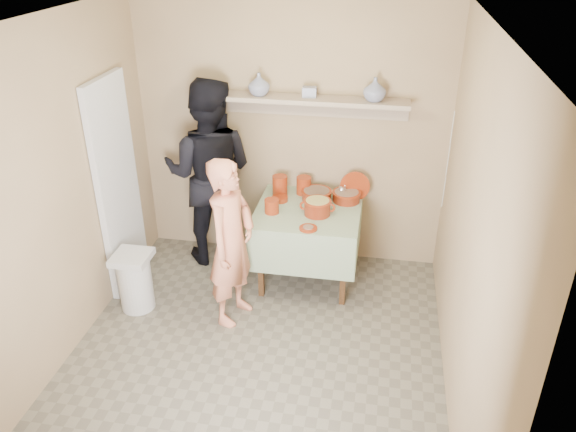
% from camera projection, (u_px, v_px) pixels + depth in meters
% --- Properties ---
extents(ground, '(3.50, 3.50, 0.00)m').
position_uv_depth(ground, '(254.00, 361.00, 4.52)').
color(ground, '#676151').
rests_on(ground, ground).
extents(tile_panel, '(0.06, 0.70, 2.00)m').
position_uv_depth(tile_panel, '(118.00, 187.00, 5.10)').
color(tile_panel, silver).
rests_on(tile_panel, ground).
extents(plate_stack_a, '(0.15, 0.15, 0.20)m').
position_uv_depth(plate_stack_a, '(280.00, 185.00, 5.46)').
color(plate_stack_a, maroon).
rests_on(plate_stack_a, serving_table).
extents(plate_stack_b, '(0.15, 0.15, 0.17)m').
position_uv_depth(plate_stack_b, '(304.00, 185.00, 5.49)').
color(plate_stack_b, maroon).
rests_on(plate_stack_b, serving_table).
extents(bowl_stack, '(0.13, 0.13, 0.13)m').
position_uv_depth(bowl_stack, '(272.00, 206.00, 5.14)').
color(bowl_stack, maroon).
rests_on(bowl_stack, serving_table).
extents(empty_bowl, '(0.15, 0.15, 0.05)m').
position_uv_depth(empty_bowl, '(280.00, 199.00, 5.37)').
color(empty_bowl, maroon).
rests_on(empty_bowl, serving_table).
extents(propped_lid, '(0.29, 0.11, 0.29)m').
position_uv_depth(propped_lid, '(355.00, 186.00, 5.39)').
color(propped_lid, maroon).
rests_on(propped_lid, serving_table).
extents(vase_right, '(0.25, 0.25, 0.21)m').
position_uv_depth(vase_right, '(375.00, 89.00, 4.94)').
color(vase_right, navy).
rests_on(vase_right, wall_shelf).
extents(vase_left, '(0.25, 0.25, 0.21)m').
position_uv_depth(vase_left, '(259.00, 84.00, 5.11)').
color(vase_left, navy).
rests_on(vase_left, wall_shelf).
extents(ceramic_box, '(0.13, 0.10, 0.09)m').
position_uv_depth(ceramic_box, '(309.00, 92.00, 5.09)').
color(ceramic_box, navy).
rests_on(ceramic_box, wall_shelf).
extents(person_cook, '(0.49, 0.63, 1.51)m').
position_uv_depth(person_cook, '(231.00, 243.00, 4.70)').
color(person_cook, '#DD7F5F').
rests_on(person_cook, ground).
extents(person_helper, '(0.96, 0.76, 1.89)m').
position_uv_depth(person_helper, '(210.00, 173.00, 5.50)').
color(person_helper, black).
rests_on(person_helper, ground).
extents(room_shell, '(3.04, 3.54, 2.62)m').
position_uv_depth(room_shell, '(247.00, 179.00, 3.77)').
color(room_shell, tan).
rests_on(room_shell, ground).
extents(serving_table, '(0.97, 0.97, 0.76)m').
position_uv_depth(serving_table, '(308.00, 220.00, 5.29)').
color(serving_table, '#4C2D16').
rests_on(serving_table, ground).
extents(cazuela_meat_a, '(0.30, 0.30, 0.10)m').
position_uv_depth(cazuela_meat_a, '(316.00, 194.00, 5.38)').
color(cazuela_meat_a, '#62180A').
rests_on(cazuela_meat_a, serving_table).
extents(cazuela_meat_b, '(0.28, 0.28, 0.10)m').
position_uv_depth(cazuela_meat_b, '(346.00, 196.00, 5.35)').
color(cazuela_meat_b, '#62180A').
rests_on(cazuela_meat_b, serving_table).
extents(ladle, '(0.08, 0.26, 0.19)m').
position_uv_depth(ladle, '(342.00, 190.00, 5.35)').
color(ladle, silver).
rests_on(ladle, cazuela_meat_b).
extents(cazuela_rice, '(0.33, 0.25, 0.14)m').
position_uv_depth(cazuela_rice, '(317.00, 206.00, 5.10)').
color(cazuela_rice, '#62180A').
rests_on(cazuela_rice, serving_table).
extents(front_plate, '(0.16, 0.16, 0.03)m').
position_uv_depth(front_plate, '(308.00, 228.00, 4.88)').
color(front_plate, maroon).
rests_on(front_plate, serving_table).
extents(wall_shelf, '(1.80, 0.25, 0.21)m').
position_uv_depth(wall_shelf, '(310.00, 102.00, 5.14)').
color(wall_shelf, tan).
rests_on(wall_shelf, room_shell).
extents(trash_bin, '(0.32, 0.32, 0.56)m').
position_uv_depth(trash_bin, '(135.00, 281.00, 5.03)').
color(trash_bin, silver).
rests_on(trash_bin, ground).
extents(electrical_cord, '(0.01, 0.05, 0.90)m').
position_uv_depth(electrical_cord, '(448.00, 161.00, 5.00)').
color(electrical_cord, silver).
rests_on(electrical_cord, wall_shelf).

